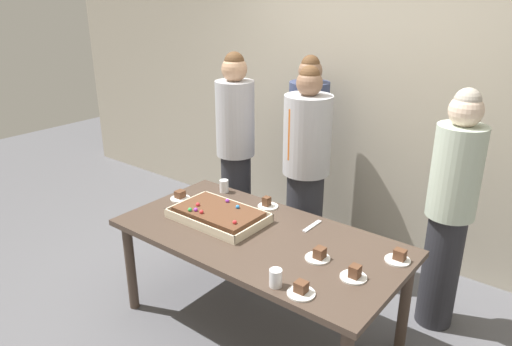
% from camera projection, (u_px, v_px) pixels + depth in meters
% --- Properties ---
extents(ground_plane, '(12.00, 12.00, 0.00)m').
position_uv_depth(ground_plane, '(259.00, 326.00, 3.35)').
color(ground_plane, '#5B5B60').
extents(interior_back_panel, '(8.00, 0.12, 3.00)m').
position_uv_depth(interior_back_panel, '(376.00, 81.00, 3.99)').
color(interior_back_panel, '#B2A893').
rests_on(interior_back_panel, ground_plane).
extents(party_table, '(1.89, 0.95, 0.73)m').
position_uv_depth(party_table, '(259.00, 245.00, 3.12)').
color(party_table, '#47382D').
rests_on(party_table, ground_plane).
extents(sheet_cake, '(0.64, 0.41, 0.10)m').
position_uv_depth(sheet_cake, '(218.00, 215.00, 3.28)').
color(sheet_cake, beige).
rests_on(sheet_cake, party_table).
extents(plated_slice_near_left, '(0.15, 0.15, 0.08)m').
position_uv_depth(plated_slice_near_left, '(267.00, 204.00, 3.48)').
color(plated_slice_near_left, white).
rests_on(plated_slice_near_left, party_table).
extents(plated_slice_near_right, '(0.15, 0.15, 0.06)m').
position_uv_depth(plated_slice_near_right, '(180.00, 196.00, 3.61)').
color(plated_slice_near_right, white).
rests_on(plated_slice_near_right, party_table).
extents(plated_slice_far_left, '(0.15, 0.15, 0.07)m').
position_uv_depth(plated_slice_far_left, '(319.00, 255.00, 2.80)').
color(plated_slice_far_left, white).
rests_on(plated_slice_far_left, party_table).
extents(plated_slice_far_right, '(0.15, 0.15, 0.07)m').
position_uv_depth(plated_slice_far_right, '(301.00, 290.00, 2.48)').
color(plated_slice_far_right, white).
rests_on(plated_slice_far_right, party_table).
extents(plated_slice_center_front, '(0.15, 0.15, 0.08)m').
position_uv_depth(plated_slice_center_front, '(354.00, 274.00, 2.61)').
color(plated_slice_center_front, white).
rests_on(plated_slice_center_front, party_table).
extents(plated_slice_center_back, '(0.15, 0.15, 0.07)m').
position_uv_depth(plated_slice_center_back, '(399.00, 257.00, 2.78)').
color(plated_slice_center_back, white).
rests_on(plated_slice_center_back, party_table).
extents(drink_cup_nearest, '(0.07, 0.07, 0.10)m').
position_uv_depth(drink_cup_nearest, '(224.00, 186.00, 3.73)').
color(drink_cup_nearest, white).
rests_on(drink_cup_nearest, party_table).
extents(drink_cup_middle, '(0.07, 0.07, 0.10)m').
position_uv_depth(drink_cup_middle, '(276.00, 278.00, 2.54)').
color(drink_cup_middle, white).
rests_on(drink_cup_middle, party_table).
extents(cake_server_utensil, '(0.03, 0.20, 0.01)m').
position_uv_depth(cake_server_utensil, '(312.00, 226.00, 3.19)').
color(cake_server_utensil, silver).
rests_on(cake_server_utensil, party_table).
extents(person_serving_front, '(0.34, 0.34, 1.72)m').
position_uv_depth(person_serving_front, '(307.00, 151.00, 4.17)').
color(person_serving_front, '#28282D').
rests_on(person_serving_front, ground_plane).
extents(person_green_shirt_behind, '(0.33, 0.33, 1.76)m').
position_uv_depth(person_green_shirt_behind, '(236.00, 151.00, 4.10)').
color(person_green_shirt_behind, '#28282D').
rests_on(person_green_shirt_behind, ground_plane).
extents(person_striped_tie_right, '(0.31, 0.31, 1.67)m').
position_uv_depth(person_striped_tie_right, '(450.00, 209.00, 3.10)').
color(person_striped_tie_right, '#28282D').
rests_on(person_striped_tie_right, ground_plane).
extents(person_far_right_suit, '(0.37, 0.37, 1.71)m').
position_uv_depth(person_far_right_suit, '(306.00, 172.00, 3.75)').
color(person_far_right_suit, '#28282D').
rests_on(person_far_right_suit, ground_plane).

